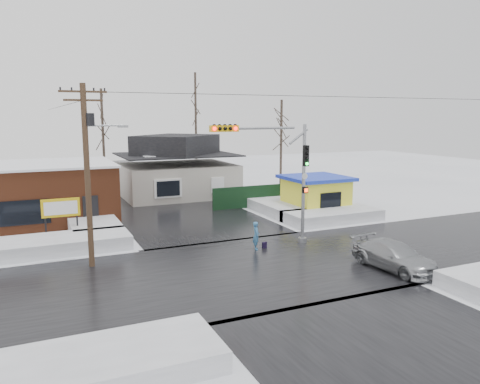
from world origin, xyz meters
name	(u,v)px	position (x,y,z in m)	size (l,w,h in m)	color
ground	(266,266)	(0.00, 0.00, 0.00)	(120.00, 120.00, 0.00)	white
road_ns	(266,266)	(0.00, 0.00, 0.01)	(10.00, 120.00, 0.02)	black
road_ew	(266,266)	(0.00, 0.00, 0.01)	(120.00, 10.00, 0.02)	black
snowbank_nw	(65,244)	(-9.00, 7.00, 0.40)	(7.00, 3.00, 0.80)	white
snowbank_ne	(333,216)	(9.00, 7.00, 0.40)	(7.00, 3.00, 0.80)	white
snowbank_sw	(101,364)	(-9.00, -7.00, 0.35)	(7.00, 3.00, 0.70)	white
snowbank_nside_w	(91,222)	(-7.00, 12.00, 0.40)	(3.00, 8.00, 0.80)	white
snowbank_nside_e	(275,206)	(7.00, 12.00, 0.40)	(3.00, 8.00, 0.80)	white
traffic_signal	(281,168)	(2.43, 2.97, 4.54)	(6.05, 0.68, 7.00)	gray
utility_pole	(88,165)	(-7.93, 3.50, 5.11)	(3.15, 0.44, 9.00)	#382619
brick_building	(25,193)	(-11.00, 15.99, 2.08)	(12.20, 8.20, 4.12)	brown
marquee_sign	(61,209)	(-9.00, 9.49, 1.92)	(2.20, 0.21, 2.55)	black
house	(177,168)	(2.00, 22.00, 2.62)	(10.40, 8.40, 5.76)	beige
kiosk	(316,194)	(9.50, 9.99, 1.46)	(4.60, 4.60, 2.88)	#FFFA38
fence	(258,196)	(6.50, 14.00, 0.90)	(8.00, 0.12, 1.80)	black
tree_far_left	(102,111)	(-4.00, 26.00, 7.95)	(3.00, 3.00, 10.00)	#332821
tree_far_mid	(195,96)	(6.00, 28.00, 9.54)	(3.00, 3.00, 12.00)	#332821
tree_far_right	(281,119)	(12.00, 20.00, 7.16)	(3.00, 3.00, 9.00)	#332821
pedestrian	(256,236)	(0.82, 2.77, 0.80)	(0.58, 0.38, 1.60)	teal
car	(394,256)	(5.48, -3.07, 0.67)	(1.88, 4.63, 1.34)	#A0A3A7
shopping_bag	(264,245)	(1.37, 2.81, 0.17)	(0.28, 0.12, 0.35)	black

